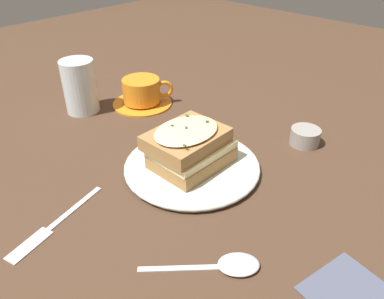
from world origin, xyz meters
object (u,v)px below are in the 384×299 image
(dinner_plate, at_px, (192,166))
(fork, at_px, (48,229))
(sandwich, at_px, (190,147))
(spoon, at_px, (231,265))
(teacup_with_saucer, at_px, (142,93))
(condiment_pot, at_px, (305,137))
(water_glass, at_px, (80,86))

(dinner_plate, xyz_separation_m, fork, (0.05, 0.25, -0.01))
(dinner_plate, distance_m, fork, 0.26)
(sandwich, distance_m, spoon, 0.23)
(teacup_with_saucer, height_order, fork, teacup_with_saucer)
(dinner_plate, distance_m, teacup_with_saucer, 0.29)
(spoon, bearing_deg, condiment_pot, 148.48)
(dinner_plate, relative_size, teacup_with_saucer, 1.72)
(water_glass, xyz_separation_m, condiment_pot, (-0.44, -0.22, -0.04))
(sandwich, xyz_separation_m, water_glass, (0.34, -0.00, 0.01))
(teacup_with_saucer, distance_m, water_glass, 0.14)
(water_glass, relative_size, fork, 0.68)
(sandwich, height_order, teacup_with_saucer, sandwich)
(water_glass, distance_m, spoon, 0.54)
(water_glass, xyz_separation_m, fork, (-0.29, 0.25, -0.06))
(sandwich, bearing_deg, condiment_pot, -115.54)
(water_glass, distance_m, condiment_pot, 0.50)
(condiment_pot, bearing_deg, sandwich, 64.46)
(dinner_plate, xyz_separation_m, teacup_with_saucer, (0.27, -0.11, 0.02))
(dinner_plate, distance_m, water_glass, 0.35)
(fork, height_order, spoon, spoon)
(dinner_plate, distance_m, spoon, 0.22)
(dinner_plate, bearing_deg, fork, 79.13)
(teacup_with_saucer, bearing_deg, spoon, -78.88)
(dinner_plate, relative_size, condiment_pot, 4.17)
(dinner_plate, relative_size, sandwich, 1.75)
(sandwich, relative_size, spoon, 1.06)
(dinner_plate, bearing_deg, sandwich, 42.40)
(sandwich, distance_m, teacup_with_saucer, 0.29)
(sandwich, height_order, fork, sandwich)
(dinner_plate, height_order, fork, dinner_plate)
(dinner_plate, xyz_separation_m, spoon, (-0.19, 0.12, -0.00))
(fork, height_order, condiment_pot, condiment_pot)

